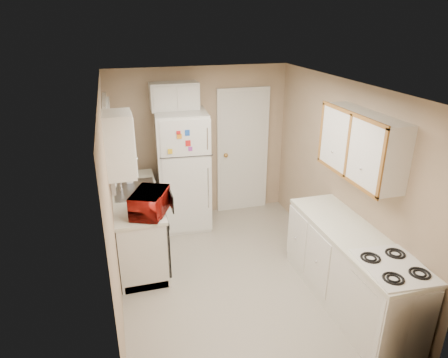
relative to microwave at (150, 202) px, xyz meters
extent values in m
plane|color=#B7AE9D|center=(0.97, -0.27, -1.05)|extent=(3.80, 3.80, 0.00)
plane|color=white|center=(0.97, -0.27, 1.35)|extent=(3.80, 3.80, 0.00)
plane|color=tan|center=(-0.43, -0.27, 0.15)|extent=(3.80, 3.80, 0.00)
plane|color=tan|center=(2.37, -0.27, 0.15)|extent=(3.80, 3.80, 0.00)
plane|color=tan|center=(0.97, 1.63, 0.15)|extent=(2.80, 2.80, 0.00)
plane|color=tan|center=(0.97, -2.17, 0.15)|extent=(2.80, 2.80, 0.00)
cube|color=silver|center=(-0.13, 0.63, -0.60)|extent=(0.60, 1.80, 0.90)
cube|color=black|center=(0.16, 0.03, -0.56)|extent=(0.03, 0.58, 0.72)
cube|color=gray|center=(-0.13, 0.78, -0.19)|extent=(0.54, 0.74, 0.16)
imported|color=#9A140C|center=(0.00, 0.00, 0.00)|extent=(0.59, 0.48, 0.35)
imported|color=beige|center=(-0.18, 1.03, -0.05)|extent=(0.10, 0.10, 0.19)
cube|color=silver|center=(-0.39, 0.78, 0.55)|extent=(0.10, 0.98, 1.08)
cube|color=silver|center=(-0.28, -0.05, 0.75)|extent=(0.30, 0.45, 0.70)
cube|color=silver|center=(0.62, 1.31, -0.14)|extent=(0.80, 0.78, 1.81)
cube|color=silver|center=(0.57, 1.48, 0.95)|extent=(0.70, 0.30, 0.40)
cube|color=silver|center=(1.67, 1.59, -0.03)|extent=(0.86, 0.06, 2.08)
cube|color=silver|center=(2.07, -1.07, -0.60)|extent=(0.60, 2.00, 0.90)
cube|color=silver|center=(2.08, -1.71, -0.63)|extent=(0.61, 0.74, 0.84)
cube|color=silver|center=(2.22, -0.77, 0.75)|extent=(0.30, 1.20, 0.70)
camera|label=1|loc=(-0.30, -4.31, 2.04)|focal=32.00mm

